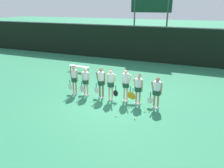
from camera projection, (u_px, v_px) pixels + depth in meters
The scene contains 17 objects.
ground_plane at pixel (113, 100), 11.86m from camera, with size 140.00×140.00×0.00m, color #2D7F56.
fence_windscreen at pixel (151, 44), 19.18m from camera, with size 60.00×0.08×3.17m.
scoreboard at pixel (151, 10), 19.54m from camera, with size 3.67×0.15×5.70m.
bench_courtside at pixel (79, 67), 16.68m from camera, with size 1.81×0.54×0.46m.
player_0 at pixel (74, 78), 12.34m from camera, with size 0.62×0.34×1.69m.
player_1 at pixel (86, 80), 12.12m from camera, with size 0.67×0.38×1.63m.
player_2 at pixel (101, 81), 11.78m from camera, with size 0.65×0.38×1.73m.
player_3 at pixel (111, 82), 11.49m from camera, with size 0.63×0.35×1.75m.
player_4 at pixel (126, 83), 11.33m from camera, with size 0.64×0.35×1.81m.
player_5 at pixel (138, 87), 11.04m from camera, with size 0.68×0.39×1.64m.
player_6 at pixel (157, 90), 10.63m from camera, with size 0.69×0.41×1.63m.
tennis_ball_0 at pixel (84, 86), 13.76m from camera, with size 0.07×0.07×0.07m, color #CCE033.
tennis_ball_1 at pixel (116, 116), 10.08m from camera, with size 0.06×0.06×0.06m, color #CCE033.
tennis_ball_2 at pixel (123, 95), 12.46m from camera, with size 0.06×0.06×0.06m, color #CCE033.
tennis_ball_3 at pixel (145, 112), 10.50m from camera, with size 0.07×0.07×0.07m, color #CCE033.
tennis_ball_4 at pixel (135, 119), 9.83m from camera, with size 0.07×0.07×0.07m, color #CCE033.
tennis_ball_5 at pixel (69, 84), 14.12m from camera, with size 0.07×0.07×0.07m, color #CCE033.
Camera 1 is at (4.04, -10.07, 4.88)m, focal length 35.00 mm.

